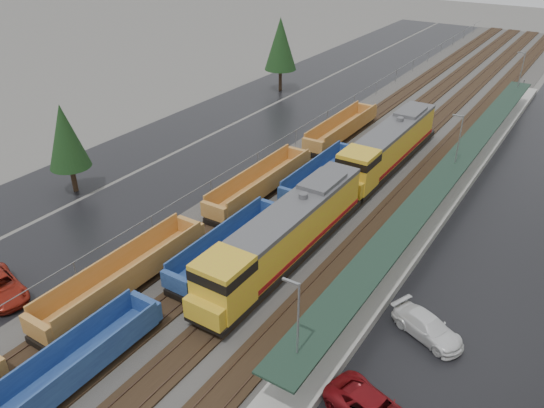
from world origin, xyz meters
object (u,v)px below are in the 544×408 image
(locomotive_trail, at_px, (388,147))
(parked_car_east_c, at_px, (428,327))
(locomotive_lead, at_px, (284,236))
(well_string_yellow, at_px, (125,276))
(well_string_blue, at_px, (69,370))

(locomotive_trail, relative_size, parked_car_east_c, 4.21)
(locomotive_lead, relative_size, well_string_yellow, 0.25)
(locomotive_trail, bearing_deg, locomotive_lead, -90.00)
(locomotive_lead, distance_m, locomotive_trail, 21.00)
(well_string_blue, height_order, parked_car_east_c, well_string_blue)
(locomotive_lead, xyz_separation_m, locomotive_trail, (0.00, 21.00, 0.00))
(well_string_blue, distance_m, parked_car_east_c, 22.37)
(parked_car_east_c, bearing_deg, well_string_blue, 155.59)
(locomotive_trail, distance_m, parked_car_east_c, 26.00)
(well_string_blue, bearing_deg, locomotive_trail, 84.03)
(locomotive_trail, bearing_deg, well_string_blue, -95.97)
(locomotive_lead, height_order, well_string_yellow, locomotive_lead)
(well_string_blue, xyz_separation_m, parked_car_east_c, (16.24, 15.37, -0.39))
(well_string_yellow, height_order, parked_car_east_c, well_string_yellow)
(locomotive_lead, xyz_separation_m, parked_car_east_c, (12.24, -1.87, -1.83))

